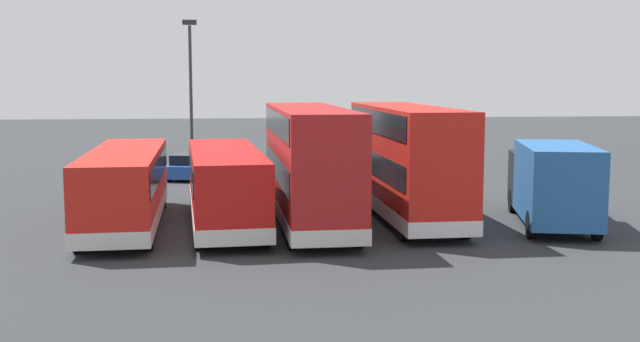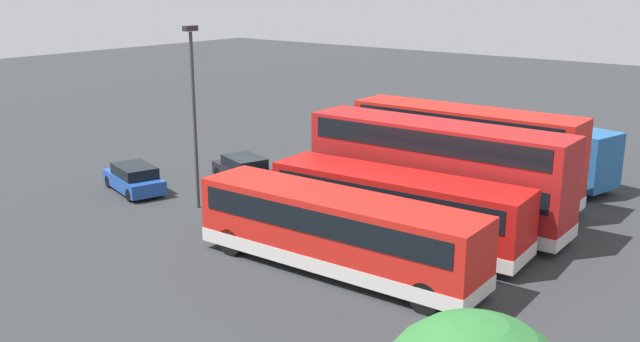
{
  "view_description": "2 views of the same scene",
  "coord_description": "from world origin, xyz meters",
  "px_view_note": "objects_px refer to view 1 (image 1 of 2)",
  "views": [
    {
      "loc": [
        1.17,
        40.53,
        5.69
      ],
      "look_at": [
        -2.77,
        3.66,
        1.23
      ],
      "focal_mm": 43.67,
      "sensor_mm": 36.0,
      "label": 1
    },
    {
      "loc": [
        25.09,
        25.48,
        10.58
      ],
      "look_at": [
        -1.07,
        4.52,
        1.5
      ],
      "focal_mm": 39.89,
      "sensor_mm": 36.0,
      "label": 2
    }
  ],
  "objects_px": {
    "bus_double_decker_near_end": "(406,159)",
    "bus_single_deck_fourth": "(125,185)",
    "car_hatchback_silver": "(279,172)",
    "waste_bin_yellow": "(225,185)",
    "car_small_green": "(192,166)",
    "bus_double_decker_second": "(309,162)",
    "box_truck_blue": "(553,182)",
    "lamp_post_tall": "(191,92)",
    "bus_single_deck_third": "(225,184)"
  },
  "relations": [
    {
      "from": "bus_double_decker_near_end",
      "to": "lamp_post_tall",
      "type": "xyz_separation_m",
      "value": [
        9.07,
        -9.18,
        2.52
      ]
    },
    {
      "from": "bus_double_decker_second",
      "to": "bus_single_deck_third",
      "type": "bearing_deg",
      "value": 1.32
    },
    {
      "from": "bus_double_decker_second",
      "to": "lamp_post_tall",
      "type": "height_order",
      "value": "lamp_post_tall"
    },
    {
      "from": "bus_double_decker_near_end",
      "to": "car_hatchback_silver",
      "type": "relative_size",
      "value": 2.64
    },
    {
      "from": "bus_single_deck_fourth",
      "to": "lamp_post_tall",
      "type": "xyz_separation_m",
      "value": [
        -1.97,
        -9.83,
        3.34
      ]
    },
    {
      "from": "bus_single_deck_third",
      "to": "car_hatchback_silver",
      "type": "distance_m",
      "value": 11.75
    },
    {
      "from": "bus_double_decker_second",
      "to": "bus_double_decker_near_end",
      "type": "bearing_deg",
      "value": -169.55
    },
    {
      "from": "bus_double_decker_second",
      "to": "waste_bin_yellow",
      "type": "relative_size",
      "value": 12.65
    },
    {
      "from": "car_hatchback_silver",
      "to": "car_small_green",
      "type": "relative_size",
      "value": 0.95
    },
    {
      "from": "bus_double_decker_second",
      "to": "car_hatchback_silver",
      "type": "relative_size",
      "value": 2.78
    },
    {
      "from": "bus_double_decker_near_end",
      "to": "bus_single_deck_fourth",
      "type": "xyz_separation_m",
      "value": [
        11.04,
        0.64,
        -0.83
      ]
    },
    {
      "from": "bus_single_deck_fourth",
      "to": "car_hatchback_silver",
      "type": "relative_size",
      "value": 2.68
    },
    {
      "from": "bus_single_deck_fourth",
      "to": "car_small_green",
      "type": "xyz_separation_m",
      "value": [
        -1.68,
        -14.34,
        -0.92
      ]
    },
    {
      "from": "lamp_post_tall",
      "to": "bus_double_decker_second",
      "type": "bearing_deg",
      "value": 117.07
    },
    {
      "from": "bus_single_deck_third",
      "to": "car_small_green",
      "type": "relative_size",
      "value": 2.43
    },
    {
      "from": "bus_double_decker_near_end",
      "to": "bus_single_deck_fourth",
      "type": "distance_m",
      "value": 11.09
    },
    {
      "from": "bus_double_decker_near_end",
      "to": "lamp_post_tall",
      "type": "height_order",
      "value": "lamp_post_tall"
    },
    {
      "from": "box_truck_blue",
      "to": "waste_bin_yellow",
      "type": "height_order",
      "value": "box_truck_blue"
    },
    {
      "from": "bus_double_decker_near_end",
      "to": "box_truck_blue",
      "type": "xyz_separation_m",
      "value": [
        -5.28,
        2.16,
        -0.74
      ]
    },
    {
      "from": "car_hatchback_silver",
      "to": "waste_bin_yellow",
      "type": "height_order",
      "value": "car_hatchback_silver"
    },
    {
      "from": "box_truck_blue",
      "to": "car_hatchback_silver",
      "type": "xyz_separation_m",
      "value": [
        9.85,
        -12.76,
        -1.01
      ]
    },
    {
      "from": "bus_single_deck_third",
      "to": "car_hatchback_silver",
      "type": "height_order",
      "value": "bus_single_deck_third"
    },
    {
      "from": "bus_double_decker_second",
      "to": "waste_bin_yellow",
      "type": "distance_m",
      "value": 8.8
    },
    {
      "from": "bus_double_decker_near_end",
      "to": "box_truck_blue",
      "type": "distance_m",
      "value": 5.75
    },
    {
      "from": "bus_double_decker_near_end",
      "to": "car_hatchback_silver",
      "type": "distance_m",
      "value": 11.67
    },
    {
      "from": "bus_double_decker_second",
      "to": "car_small_green",
      "type": "relative_size",
      "value": 2.64
    },
    {
      "from": "bus_single_deck_fourth",
      "to": "car_small_green",
      "type": "distance_m",
      "value": 14.47
    },
    {
      "from": "bus_double_decker_near_end",
      "to": "waste_bin_yellow",
      "type": "height_order",
      "value": "bus_double_decker_near_end"
    },
    {
      "from": "bus_double_decker_second",
      "to": "waste_bin_yellow",
      "type": "height_order",
      "value": "bus_double_decker_second"
    },
    {
      "from": "box_truck_blue",
      "to": "lamp_post_tall",
      "type": "relative_size",
      "value": 0.92
    },
    {
      "from": "bus_double_decker_near_end",
      "to": "car_small_green",
      "type": "bearing_deg",
      "value": -55.67
    },
    {
      "from": "bus_single_deck_third",
      "to": "car_hatchback_silver",
      "type": "xyz_separation_m",
      "value": [
        -2.67,
        -11.4,
        -0.92
      ]
    },
    {
      "from": "bus_single_deck_fourth",
      "to": "car_hatchback_silver",
      "type": "bearing_deg",
      "value": -119.91
    },
    {
      "from": "bus_double_decker_second",
      "to": "waste_bin_yellow",
      "type": "bearing_deg",
      "value": -66.5
    },
    {
      "from": "bus_single_deck_third",
      "to": "lamp_post_tall",
      "type": "xyz_separation_m",
      "value": [
        1.82,
        -10.0,
        3.35
      ]
    },
    {
      "from": "car_small_green",
      "to": "bus_double_decker_second",
      "type": "bearing_deg",
      "value": 110.37
    },
    {
      "from": "bus_single_deck_third",
      "to": "box_truck_blue",
      "type": "height_order",
      "value": "box_truck_blue"
    },
    {
      "from": "bus_double_decker_near_end",
      "to": "car_hatchback_silver",
      "type": "bearing_deg",
      "value": -66.63
    },
    {
      "from": "bus_single_deck_fourth",
      "to": "car_small_green",
      "type": "height_order",
      "value": "bus_single_deck_fourth"
    },
    {
      "from": "bus_double_decker_near_end",
      "to": "car_small_green",
      "type": "distance_m",
      "value": 16.68
    },
    {
      "from": "bus_double_decker_second",
      "to": "car_small_green",
      "type": "xyz_separation_m",
      "value": [
        5.36,
        -14.44,
        -1.75
      ]
    },
    {
      "from": "bus_single_deck_fourth",
      "to": "waste_bin_yellow",
      "type": "distance_m",
      "value": 8.64
    },
    {
      "from": "bus_single_deck_third",
      "to": "lamp_post_tall",
      "type": "relative_size",
      "value": 1.29
    },
    {
      "from": "bus_single_deck_third",
      "to": "box_truck_blue",
      "type": "distance_m",
      "value": 12.6
    },
    {
      "from": "car_small_green",
      "to": "bus_double_decker_near_end",
      "type": "bearing_deg",
      "value": 124.33
    },
    {
      "from": "bus_single_deck_fourth",
      "to": "lamp_post_tall",
      "type": "relative_size",
      "value": 1.35
    },
    {
      "from": "car_hatchback_silver",
      "to": "car_small_green",
      "type": "distance_m",
      "value": 5.7
    },
    {
      "from": "bus_double_decker_second",
      "to": "box_truck_blue",
      "type": "bearing_deg",
      "value": 171.25
    },
    {
      "from": "bus_double_decker_second",
      "to": "bus_single_deck_third",
      "type": "distance_m",
      "value": 3.36
    },
    {
      "from": "bus_single_deck_third",
      "to": "bus_double_decker_near_end",
      "type": "bearing_deg",
      "value": -173.61
    }
  ]
}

